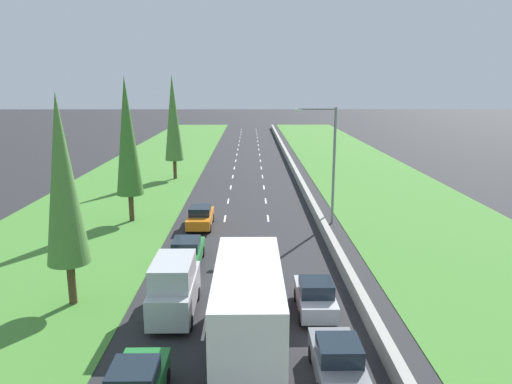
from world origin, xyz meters
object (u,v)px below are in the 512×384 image
(silver_van_left_lane, at_px, (174,287))
(white_box_truck_centre_lane, at_px, (248,307))
(grey_hatchback_right_lane, at_px, (337,360))
(street_light_mast, at_px, (330,157))
(poplar_tree_third, at_px, (127,137))
(green_sedan_left_lane, at_px, (187,252))
(poplar_tree_second, at_px, (63,181))
(silver_hatchback_right_lane, at_px, (315,296))
(orange_sedan_left_lane, at_px, (200,217))
(poplar_tree_fourth, at_px, (173,118))

(silver_van_left_lane, relative_size, white_box_truck_centre_lane, 0.52)
(grey_hatchback_right_lane, height_order, street_light_mast, street_light_mast)
(white_box_truck_centre_lane, xyz_separation_m, poplar_tree_third, (-9.35, 19.73, 4.52))
(green_sedan_left_lane, bearing_deg, white_box_truck_centre_lane, -69.80)
(poplar_tree_third, xyz_separation_m, street_light_mast, (15.49, -0.75, -1.47))
(poplar_tree_second, bearing_deg, silver_hatchback_right_lane, -5.19)
(green_sedan_left_lane, bearing_deg, poplar_tree_second, -133.49)
(silver_hatchback_right_lane, distance_m, street_light_mast, 16.01)
(silver_van_left_lane, distance_m, street_light_mast, 18.41)
(grey_hatchback_right_lane, bearing_deg, poplar_tree_second, 151.50)
(green_sedan_left_lane, distance_m, white_box_truck_centre_lane, 10.95)
(silver_hatchback_right_lane, xyz_separation_m, poplar_tree_third, (-12.51, 15.86, 5.87))
(poplar_tree_third, height_order, street_light_mast, poplar_tree_third)
(poplar_tree_third, bearing_deg, orange_sedan_left_lane, -16.69)
(silver_hatchback_right_lane, bearing_deg, street_light_mast, 78.84)
(green_sedan_left_lane, bearing_deg, poplar_tree_third, 120.42)
(green_sedan_left_lane, height_order, street_light_mast, street_light_mast)
(silver_hatchback_right_lane, distance_m, orange_sedan_left_lane, 15.75)
(white_box_truck_centre_lane, xyz_separation_m, street_light_mast, (6.14, 18.97, 3.05))
(grey_hatchback_right_lane, distance_m, poplar_tree_fourth, 40.91)
(poplar_tree_fourth, xyz_separation_m, street_light_mast, (14.69, -18.17, -1.68))
(white_box_truck_centre_lane, bearing_deg, orange_sedan_left_lane, 101.66)
(orange_sedan_left_lane, height_order, street_light_mast, street_light_mast)
(grey_hatchback_right_lane, bearing_deg, silver_hatchback_right_lane, 90.96)
(white_box_truck_centre_lane, distance_m, poplar_tree_second, 10.82)
(silver_van_left_lane, relative_size, orange_sedan_left_lane, 1.09)
(poplar_tree_fourth, bearing_deg, green_sedan_left_lane, -79.90)
(white_box_truck_centre_lane, xyz_separation_m, silver_hatchback_right_lane, (3.16, 3.87, -1.35))
(white_box_truck_centre_lane, relative_size, street_light_mast, 1.04)
(silver_hatchback_right_lane, bearing_deg, poplar_tree_second, 174.81)
(orange_sedan_left_lane, relative_size, poplar_tree_second, 0.43)
(grey_hatchback_right_lane, height_order, poplar_tree_second, poplar_tree_second)
(silver_hatchback_right_lane, xyz_separation_m, street_light_mast, (2.98, 15.10, 4.40))
(poplar_tree_second, distance_m, poplar_tree_third, 14.80)
(grey_hatchback_right_lane, xyz_separation_m, orange_sedan_left_lane, (-6.98, 19.59, -0.02))
(poplar_tree_fourth, relative_size, street_light_mast, 1.30)
(poplar_tree_third, bearing_deg, white_box_truck_centre_lane, -64.65)
(poplar_tree_fourth, distance_m, street_light_mast, 23.43)
(silver_van_left_lane, xyz_separation_m, green_sedan_left_lane, (-0.27, 6.45, -0.59))
(poplar_tree_fourth, bearing_deg, street_light_mast, -51.04)
(poplar_tree_second, xyz_separation_m, poplar_tree_third, (-0.62, 14.78, 0.46))
(green_sedan_left_lane, relative_size, street_light_mast, 0.50)
(silver_van_left_lane, xyz_separation_m, street_light_mast, (9.63, 15.22, 3.83))
(green_sedan_left_lane, distance_m, silver_hatchback_right_lane, 9.37)
(poplar_tree_third, bearing_deg, green_sedan_left_lane, -59.58)
(silver_van_left_lane, bearing_deg, poplar_tree_second, 167.11)
(green_sedan_left_lane, distance_m, street_light_mast, 13.94)
(white_box_truck_centre_lane, relative_size, silver_hatchback_right_lane, 2.41)
(orange_sedan_left_lane, bearing_deg, white_box_truck_centre_lane, -78.34)
(poplar_tree_second, height_order, street_light_mast, poplar_tree_second)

